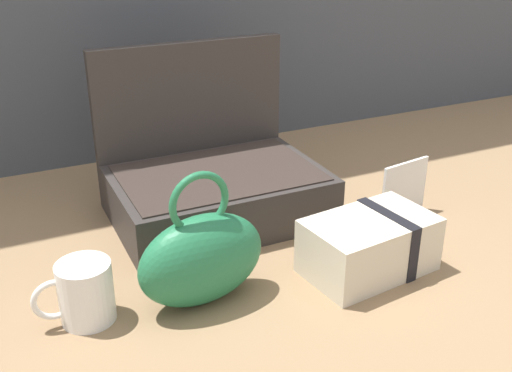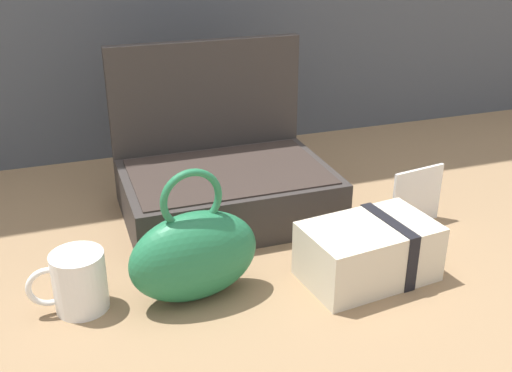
% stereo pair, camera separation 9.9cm
% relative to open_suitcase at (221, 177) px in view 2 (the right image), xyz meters
% --- Properties ---
extents(ground_plane, '(6.00, 6.00, 0.00)m').
position_rel_open_suitcase_xyz_m(ground_plane, '(0.00, -0.18, -0.07)').
color(ground_plane, '#8C6D4C').
extents(open_suitcase, '(0.40, 0.29, 0.32)m').
position_rel_open_suitcase_xyz_m(open_suitcase, '(0.00, 0.00, 0.00)').
color(open_suitcase, '#332D2B').
rests_on(open_suitcase, ground_plane).
extents(teal_pouch_handbag, '(0.21, 0.12, 0.22)m').
position_rel_open_suitcase_xyz_m(teal_pouch_handbag, '(-0.12, -0.27, 0.00)').
color(teal_pouch_handbag, '#237247').
rests_on(teal_pouch_handbag, ground_plane).
extents(cream_toiletry_bag, '(0.23, 0.15, 0.10)m').
position_rel_open_suitcase_xyz_m(cream_toiletry_bag, '(0.16, -0.31, -0.03)').
color(cream_toiletry_bag, beige).
rests_on(cream_toiletry_bag, ground_plane).
extents(coffee_mug, '(0.12, 0.08, 0.09)m').
position_rel_open_suitcase_xyz_m(coffee_mug, '(-0.29, -0.25, -0.03)').
color(coffee_mug, white).
rests_on(coffee_mug, ground_plane).
extents(info_card_left, '(0.11, 0.02, 0.11)m').
position_rel_open_suitcase_xyz_m(info_card_left, '(0.34, -0.18, -0.02)').
color(info_card_left, white).
rests_on(info_card_left, ground_plane).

